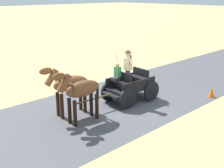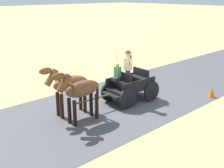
% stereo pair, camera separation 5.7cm
% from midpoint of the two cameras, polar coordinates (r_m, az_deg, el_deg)
% --- Properties ---
extents(ground_plane, '(200.00, 200.00, 0.00)m').
position_cam_midpoint_polar(ground_plane, '(13.86, 2.65, -3.27)').
color(ground_plane, tan).
extents(road_surface, '(5.94, 160.00, 0.01)m').
position_cam_midpoint_polar(road_surface, '(13.86, 2.65, -3.26)').
color(road_surface, '#4C4C51').
rests_on(road_surface, ground).
extents(horse_drawn_carriage, '(1.54, 4.52, 2.50)m').
position_cam_midpoint_polar(horse_drawn_carriage, '(13.52, 3.58, -0.16)').
color(horse_drawn_carriage, black).
rests_on(horse_drawn_carriage, ground).
extents(horse_near_side, '(0.57, 2.13, 2.21)m').
position_cam_midpoint_polar(horse_near_side, '(11.24, -6.17, -1.26)').
color(horse_near_side, brown).
rests_on(horse_near_side, ground).
extents(horse_off_side, '(0.73, 2.14, 2.21)m').
position_cam_midpoint_polar(horse_off_side, '(11.97, -8.55, -0.17)').
color(horse_off_side, brown).
rests_on(horse_off_side, ground).
extents(traffic_cone, '(0.32, 0.32, 0.50)m').
position_cam_midpoint_polar(traffic_cone, '(15.03, 19.33, -1.58)').
color(traffic_cone, orange).
rests_on(traffic_cone, ground).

